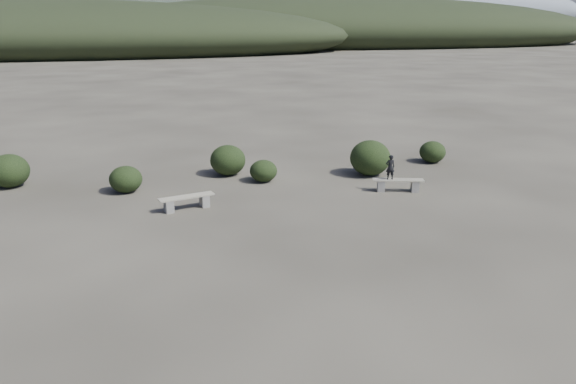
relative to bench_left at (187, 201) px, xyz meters
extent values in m
plane|color=#322E27|center=(2.82, -5.89, -0.26)|extent=(1200.00, 1200.00, 0.00)
cube|color=gray|center=(-0.54, -0.15, -0.07)|extent=(0.32, 0.38, 0.38)
cube|color=gray|center=(0.54, 0.15, -0.07)|extent=(0.32, 0.38, 0.38)
cube|color=gray|center=(0.00, 0.00, 0.14)|extent=(1.73, 0.80, 0.05)
cube|color=gray|center=(6.46, 0.50, -0.07)|extent=(0.31, 0.38, 0.38)
cube|color=gray|center=(7.55, 0.21, -0.07)|extent=(0.31, 0.38, 0.38)
cube|color=gray|center=(7.00, 0.36, 0.14)|extent=(1.73, 0.79, 0.05)
imported|color=black|center=(6.73, 0.43, 0.58)|extent=(0.32, 0.23, 0.83)
ellipsoid|color=black|center=(-1.90, 2.25, 0.19)|extent=(1.09, 1.09, 0.89)
ellipsoid|color=black|center=(1.68, 3.68, 0.30)|extent=(1.31, 1.31, 1.12)
ellipsoid|color=black|center=(2.81, 2.52, 0.13)|extent=(0.98, 0.98, 0.78)
ellipsoid|color=black|center=(6.81, 2.54, 0.39)|extent=(1.49, 1.49, 1.30)
ellipsoid|color=black|center=(9.94, 3.81, 0.18)|extent=(1.04, 1.04, 0.87)
ellipsoid|color=black|center=(-5.84, 3.73, 0.32)|extent=(1.35, 1.35, 1.14)
ellipsoid|color=black|center=(-22.18, 84.11, 2.44)|extent=(110.00, 40.00, 12.00)
ellipsoid|color=black|center=(37.82, 104.11, 2.89)|extent=(120.00, 44.00, 14.00)
ellipsoid|color=#30392E|center=(2.82, 154.11, 5.14)|extent=(190.00, 64.00, 24.00)
ellipsoid|color=slate|center=(72.82, 294.11, 9.64)|extent=(340.00, 110.00, 44.00)
ellipsoid|color=#8C969E|center=(-27.18, 394.11, 12.34)|extent=(460.00, 140.00, 56.00)
camera|label=1|loc=(-0.46, -16.47, 5.30)|focal=35.00mm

